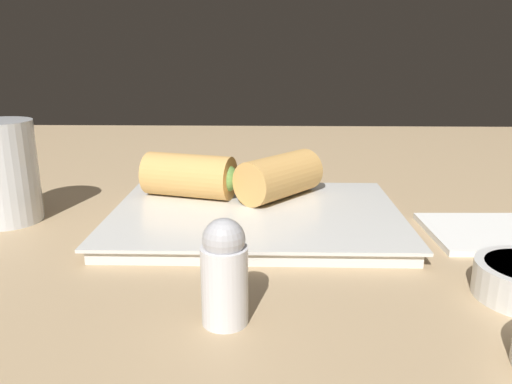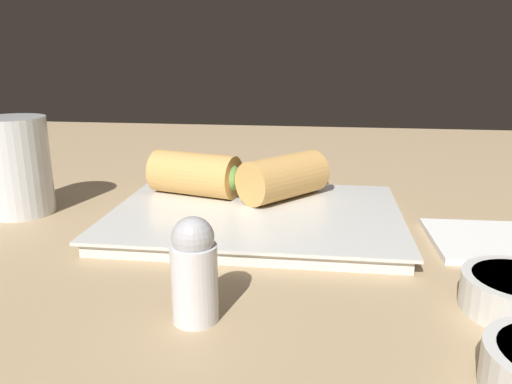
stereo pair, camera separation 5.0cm
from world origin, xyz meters
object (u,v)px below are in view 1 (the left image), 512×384
(napkin, at_px, (494,234))
(salt_shaker, at_px, (224,272))
(drinking_glass, at_px, (3,172))
(serving_plate, at_px, (256,217))
(spoon, at_px, (289,179))

(napkin, distance_m, salt_shaker, 0.29)
(napkin, relative_size, salt_shaker, 1.72)
(salt_shaker, bearing_deg, drinking_glass, -38.76)
(drinking_glass, bearing_deg, serving_plate, 179.17)
(serving_plate, height_order, drinking_glass, drinking_glass)
(napkin, bearing_deg, drinking_glass, -4.09)
(drinking_glass, bearing_deg, napkin, 175.91)
(drinking_glass, bearing_deg, salt_shaker, 141.24)
(spoon, distance_m, napkin, 0.27)
(salt_shaker, bearing_deg, napkin, -146.64)
(napkin, bearing_deg, spoon, -45.42)
(napkin, height_order, salt_shaker, salt_shaker)
(serving_plate, relative_size, napkin, 2.35)
(serving_plate, bearing_deg, salt_shaker, 85.39)
(serving_plate, relative_size, salt_shaker, 4.05)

